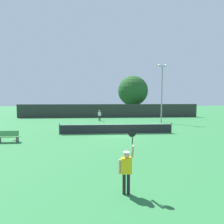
# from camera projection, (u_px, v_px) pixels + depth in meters

# --- Properties ---
(ground_plane) EXTENTS (120.00, 120.00, 0.00)m
(ground_plane) POSITION_uv_depth(u_px,v_px,m) (116.00, 134.00, 17.99)
(ground_plane) COLOR #2D723D
(tennis_net) EXTENTS (11.14, 0.08, 1.07)m
(tennis_net) POSITION_uv_depth(u_px,v_px,m) (116.00, 129.00, 17.95)
(tennis_net) COLOR #232328
(tennis_net) RESTS_ON ground
(perimeter_fence) EXTENTS (32.51, 0.12, 2.39)m
(perimeter_fence) POSITION_uv_depth(u_px,v_px,m) (109.00, 111.00, 32.93)
(perimeter_fence) COLOR #2D332D
(perimeter_fence) RESTS_ON ground
(player_serving) EXTENTS (0.68, 0.39, 2.44)m
(player_serving) POSITION_uv_depth(u_px,v_px,m) (127.00, 166.00, 6.68)
(player_serving) COLOR yellow
(player_serving) RESTS_ON ground
(player_receiving) EXTENTS (0.57, 0.24, 1.61)m
(player_receiving) POSITION_uv_depth(u_px,v_px,m) (99.00, 115.00, 27.88)
(player_receiving) COLOR white
(player_receiving) RESTS_ON ground
(tennis_ball) EXTENTS (0.07, 0.07, 0.07)m
(tennis_ball) POSITION_uv_depth(u_px,v_px,m) (141.00, 143.00, 14.31)
(tennis_ball) COLOR #CCE033
(tennis_ball) RESTS_ON ground
(spare_racket) EXTENTS (0.28, 0.52, 0.04)m
(spare_racket) POSITION_uv_depth(u_px,v_px,m) (16.00, 140.00, 15.30)
(spare_racket) COLOR black
(spare_racket) RESTS_ON ground
(courtside_bench) EXTENTS (1.80, 0.44, 0.95)m
(courtside_bench) POSITION_uv_depth(u_px,v_px,m) (8.00, 136.00, 14.50)
(courtside_bench) COLOR #478C4C
(courtside_bench) RESTS_ON ground
(light_pole) EXTENTS (1.18, 0.28, 8.21)m
(light_pole) POSITION_uv_depth(u_px,v_px,m) (162.00, 90.00, 25.62)
(light_pole) COLOR gray
(light_pole) RESTS_ON ground
(large_tree) EXTENTS (6.18, 6.18, 8.07)m
(large_tree) POSITION_uv_depth(u_px,v_px,m) (133.00, 91.00, 37.71)
(large_tree) COLOR brown
(large_tree) RESTS_ON ground
(parked_car_near) EXTENTS (2.11, 4.29, 1.69)m
(parked_car_near) POSITION_uv_depth(u_px,v_px,m) (72.00, 111.00, 37.52)
(parked_car_near) COLOR navy
(parked_car_near) RESTS_ON ground
(parked_car_mid) EXTENTS (1.96, 4.22, 1.69)m
(parked_car_mid) POSITION_uv_depth(u_px,v_px,m) (119.00, 111.00, 39.38)
(parked_car_mid) COLOR navy
(parked_car_mid) RESTS_ON ground
(parked_car_far) EXTENTS (2.51, 4.44, 1.69)m
(parked_car_far) POSITION_uv_depth(u_px,v_px,m) (150.00, 110.00, 41.86)
(parked_car_far) COLOR red
(parked_car_far) RESTS_ON ground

